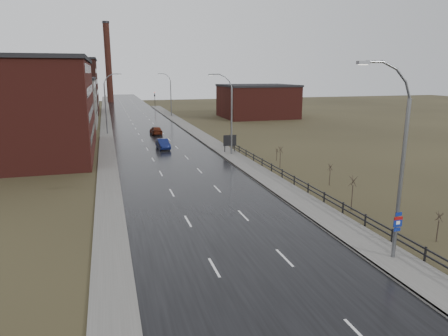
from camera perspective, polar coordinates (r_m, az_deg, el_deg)
ground at (r=22.07m, az=7.50°, el=-17.87°), size 320.00×320.00×0.00m
road at (r=78.39m, az=-10.43°, el=4.84°), size 14.00×300.00×0.06m
sidewalk_right at (r=55.87m, az=1.18°, el=1.72°), size 3.20×180.00×0.18m
curb_right at (r=55.44m, az=-0.32°, el=1.63°), size 0.16×180.00×0.18m
sidewalk_left at (r=77.99m, az=-16.44°, el=4.50°), size 2.40×260.00×0.12m
warehouse_near at (r=63.70m, az=-28.44°, el=7.63°), size 22.44×28.56×13.50m
warehouse_mid at (r=95.89m, az=-22.63°, el=8.72°), size 16.32×20.40×10.50m
warehouse_far at (r=126.12m, az=-23.65°, el=10.66°), size 26.52×24.48×15.50m
building_right at (r=106.50m, az=4.78°, el=9.52°), size 18.36×16.32×8.50m
smokestack at (r=167.22m, az=-16.21°, el=14.31°), size 2.70×2.70×30.70m
streetlight_main at (r=25.76m, az=23.60°, el=0.27°), size 3.91×0.29×12.11m
streetlight_right_mid at (r=55.91m, az=0.79°, el=7.69°), size 3.36×0.28×11.35m
streetlight_left at (r=79.36m, az=-16.37°, el=8.85°), size 3.36×0.28×11.35m
streetlight_right_far at (r=108.55m, az=-7.76°, el=10.35°), size 3.36×0.28×11.35m
guardrail at (r=41.28m, az=10.44°, el=-1.84°), size 0.10×53.05×1.10m
shrub_b at (r=31.44m, az=28.27°, el=-7.33°), size 0.51×0.54×2.15m
shrub_c at (r=35.50m, az=17.87°, el=-3.32°), size 0.70×0.74×2.99m
shrub_d at (r=42.79m, az=14.90°, el=-0.84°), size 0.54×0.57×2.29m
shrub_e at (r=49.12m, az=8.04°, el=1.59°), size 0.65×0.68×2.75m
shrub_f at (r=53.68m, az=7.54°, el=1.98°), size 0.40×0.42×1.66m
billboard at (r=58.30m, az=0.83°, el=3.88°), size 1.97×0.17×2.64m
traffic_light_left at (r=137.33m, az=-16.63°, el=10.02°), size 0.58×2.73×5.30m
traffic_light_right at (r=138.25m, az=-9.89°, el=10.40°), size 0.58×2.73×5.30m
car_near at (r=62.18m, az=-8.72°, el=3.38°), size 1.87×4.64×1.50m
car_far at (r=76.95m, az=-9.69°, el=5.30°), size 2.17×4.83×1.61m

